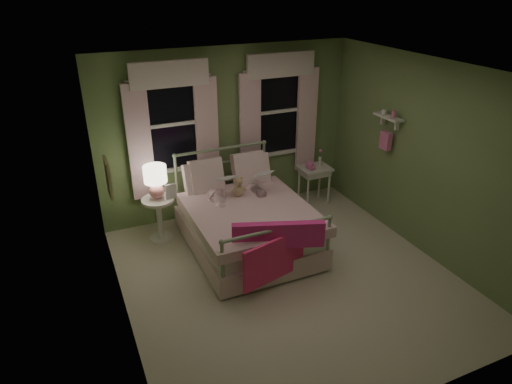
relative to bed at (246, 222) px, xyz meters
name	(u,v)px	position (x,y,z in m)	size (l,w,h in m)	color
room_shell	(291,185)	(0.20, -0.92, 0.92)	(4.20, 4.20, 4.20)	beige
bed	(246,222)	(0.00, 0.00, 0.00)	(1.58, 2.04, 1.18)	white
pink_throw	(279,244)	(0.00, -1.03, 0.23)	(1.08, 0.47, 0.71)	#E32C87
child_left	(215,175)	(-0.28, 0.42, 0.60)	(0.30, 0.20, 0.82)	#F7D1DD
child_right	(252,172)	(0.28, 0.42, 0.54)	(0.34, 0.27, 0.70)	#F7D1DD
book_left	(221,183)	(-0.28, 0.17, 0.58)	(0.20, 0.27, 0.03)	beige
book_right	(259,179)	(0.28, 0.17, 0.54)	(0.20, 0.27, 0.02)	beige
teddy_bear	(238,188)	(0.00, 0.26, 0.41)	(0.22, 0.17, 0.30)	tan
nightstand_left	(159,213)	(-1.06, 0.68, 0.03)	(0.46, 0.46, 0.65)	white
table_lamp	(155,179)	(-1.06, 0.68, 0.57)	(0.32, 0.32, 0.48)	pink
book_nightstand	(166,199)	(-0.96, 0.60, 0.27)	(0.16, 0.22, 0.02)	beige
nightstand_right	(315,173)	(1.56, 0.78, 0.17)	(0.50, 0.40, 0.64)	white
pink_toy	(310,165)	(1.46, 0.78, 0.32)	(0.14, 0.19, 0.14)	pink
bud_vase	(320,157)	(1.68, 0.83, 0.41)	(0.06, 0.06, 0.28)	white
window_left	(173,120)	(-0.65, 1.11, 1.24)	(1.34, 0.13, 1.96)	black
window_right	(279,107)	(1.05, 1.11, 1.24)	(1.34, 0.13, 1.96)	black
wall_shelf	(387,129)	(2.09, -0.22, 1.14)	(0.15, 0.50, 0.60)	white
framed_picture	(108,178)	(-1.75, -0.32, 1.12)	(0.03, 0.32, 0.42)	beige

